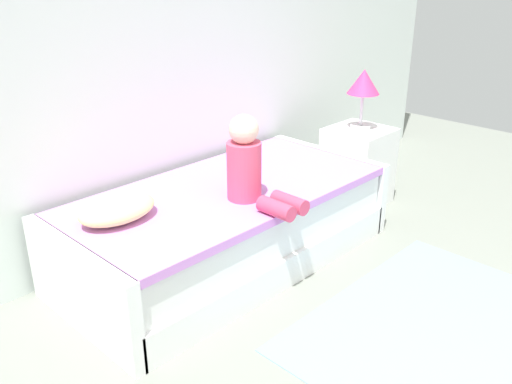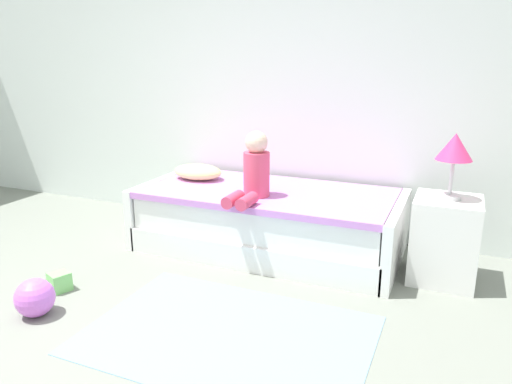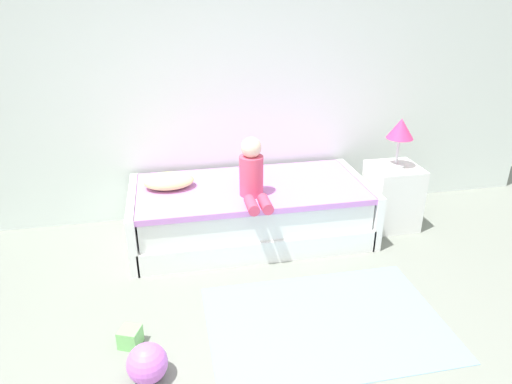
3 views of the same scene
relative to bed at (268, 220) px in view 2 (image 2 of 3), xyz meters
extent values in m
plane|color=gray|center=(-0.49, -2.00, -0.25)|extent=(9.20, 9.20, 0.00)
cube|color=silver|center=(-0.49, 0.60, 1.20)|extent=(7.20, 0.10, 2.90)
cube|color=white|center=(0.00, 0.00, -0.15)|extent=(2.00, 1.00, 0.20)
cube|color=white|center=(0.00, 0.00, 0.08)|extent=(1.94, 0.94, 0.25)
cube|color=#C67FD1|center=(0.00, 0.00, 0.23)|extent=(1.98, 0.98, 0.05)
cube|color=white|center=(-1.02, 0.00, 0.00)|extent=(0.07, 1.00, 0.50)
cube|color=white|center=(1.02, 0.00, 0.00)|extent=(0.07, 1.00, 0.50)
cube|color=white|center=(1.35, -0.05, 0.05)|extent=(0.44, 0.44, 0.60)
cylinder|color=silver|center=(1.35, -0.05, 0.37)|extent=(0.15, 0.15, 0.03)
cylinder|color=silver|center=(1.35, -0.05, 0.50)|extent=(0.02, 0.02, 0.24)
cone|color=#E5387A|center=(1.35, -0.05, 0.71)|extent=(0.24, 0.24, 0.18)
cylinder|color=#E04C6B|center=(-0.03, -0.18, 0.42)|extent=(0.20, 0.20, 0.34)
sphere|color=beige|center=(-0.03, -0.18, 0.67)|extent=(0.17, 0.17, 0.17)
cylinder|color=#D83F60|center=(-0.08, -0.48, 0.30)|extent=(0.09, 0.22, 0.09)
cylinder|color=#D83F60|center=(0.03, -0.48, 0.30)|extent=(0.09, 0.22, 0.09)
ellipsoid|color=#F2E58C|center=(-0.70, 0.10, 0.32)|extent=(0.44, 0.30, 0.13)
sphere|color=#CC66D8|center=(-0.91, -1.56, -0.13)|extent=(0.24, 0.24, 0.24)
cube|color=#7AA8CC|center=(0.28, -1.30, -0.24)|extent=(1.60, 1.10, 0.01)
cube|color=#7FD872|center=(-1.02, -1.25, -0.18)|extent=(0.17, 0.17, 0.13)
camera|label=1|loc=(-2.10, -2.28, 1.55)|focal=38.63mm
camera|label=2|loc=(1.39, -3.48, 1.29)|focal=33.99mm
camera|label=3|loc=(-0.69, -3.68, 1.87)|focal=32.38mm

